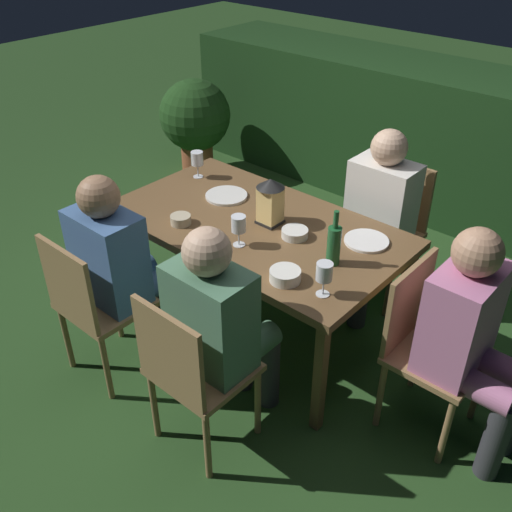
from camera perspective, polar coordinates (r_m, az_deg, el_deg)
ground_plane at (r=3.58m, az=-0.00°, el=-6.84°), size 16.00×16.00×0.00m
dining_table at (r=3.19m, az=-0.00°, el=2.44°), size 1.63×0.92×0.73m
chair_side_left_a at (r=3.08m, az=-15.80°, el=-4.45°), size 0.42×0.40×0.87m
person_in_blue at (r=3.08m, az=-13.29°, el=-0.59°), size 0.38×0.47×1.15m
chair_head_far at (r=2.85m, az=16.44°, el=-8.16°), size 0.40×0.42×0.87m
person_in_pink at (r=2.71m, az=20.60°, el=-7.38°), size 0.48×0.38×1.15m
chair_side_left_b at (r=2.62m, az=-6.39°, el=-11.10°), size 0.42×0.40×0.87m
person_in_green at (r=2.62m, az=-3.47°, el=-6.51°), size 0.38×0.47×1.15m
chair_side_right_b at (r=3.73m, az=13.00°, el=3.05°), size 0.42×0.40×0.87m
person_in_cream at (r=3.50m, az=11.70°, el=4.01°), size 0.38×0.47×1.15m
lantern_centerpiece at (r=3.09m, az=1.43°, el=5.68°), size 0.15×0.15×0.27m
green_bottle_on_table at (r=2.79m, az=7.71°, el=1.16°), size 0.07×0.07×0.29m
wine_glass_a at (r=2.57m, az=6.77°, el=-1.71°), size 0.08×0.08×0.17m
wine_glass_b at (r=3.65m, az=-5.84°, el=9.47°), size 0.08×0.08×0.17m
wine_glass_c at (r=2.91m, az=-1.73°, el=3.06°), size 0.08×0.08×0.17m
plate_a at (r=3.44m, az=-2.95°, el=5.98°), size 0.25×0.25×0.01m
plate_b at (r=3.04m, az=10.88°, el=1.47°), size 0.23×0.23×0.01m
bowl_olives at (r=2.69m, az=2.90°, el=-1.90°), size 0.15×0.15×0.06m
bowl_bread at (r=3.17m, az=-7.47°, el=3.62°), size 0.11×0.11×0.05m
bowl_salad at (r=3.03m, az=3.86°, el=2.29°), size 0.14×0.14×0.05m
hedge_backdrop at (r=4.94m, az=17.33°, el=10.99°), size 4.52×0.81×1.11m
potted_plant_by_hedge at (r=5.31m, az=-6.05°, el=13.34°), size 0.63×0.63×0.87m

